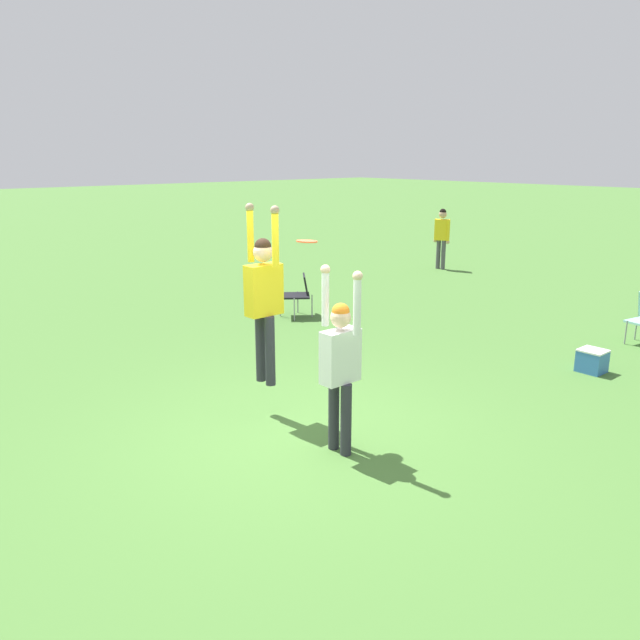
% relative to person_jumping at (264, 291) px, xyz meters
% --- Properties ---
extents(ground_plane, '(120.00, 120.00, 0.00)m').
position_rel_person_jumping_xyz_m(ground_plane, '(0.70, -0.04, -1.58)').
color(ground_plane, '#477533').
extents(person_jumping, '(0.60, 0.45, 2.17)m').
position_rel_person_jumping_xyz_m(person_jumping, '(0.00, 0.00, 0.00)').
color(person_jumping, '#2D2D38').
rests_on(person_jumping, ground_plane).
extents(person_defending, '(0.58, 0.43, 2.03)m').
position_rel_person_jumping_xyz_m(person_defending, '(1.34, 0.00, -0.51)').
color(person_defending, '#2D2D38').
rests_on(person_defending, ground_plane).
extents(frisbee, '(0.24, 0.24, 0.03)m').
position_rel_person_jumping_xyz_m(frisbee, '(0.61, 0.16, 0.64)').
color(frisbee, '#E04C23').
extents(camping_chair_1, '(0.75, 0.82, 0.82)m').
position_rel_person_jumping_xyz_m(camping_chair_1, '(-3.55, 3.42, -1.08)').
color(camping_chair_1, gray).
rests_on(camping_chair_1, ground_plane).
extents(person_spectator_near, '(0.55, 0.37, 1.69)m').
position_rel_person_jumping_xyz_m(person_spectator_near, '(-5.07, 9.80, -0.57)').
color(person_spectator_near, '#4C4C51').
rests_on(person_spectator_near, ground_plane).
extents(cooler_box, '(0.37, 0.35, 0.34)m').
position_rel_person_jumping_xyz_m(cooler_box, '(1.90, 4.60, -1.41)').
color(cooler_box, '#336BB7').
rests_on(cooler_box, ground_plane).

